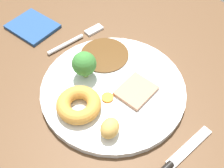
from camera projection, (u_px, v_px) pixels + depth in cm
name	position (u px, v px, depth cm)	size (l,w,h in cm)	color
dining_table	(108.00, 90.00, 57.38)	(120.00, 84.00, 3.60)	brown
dinner_plate	(112.00, 89.00, 54.37)	(28.75, 28.75, 1.40)	white
gravy_pool	(105.00, 55.00, 59.24)	(10.53, 10.53, 0.30)	#563819
meat_slice_main	(136.00, 91.00, 52.75)	(7.05, 5.97, 0.80)	tan
yorkshire_pudding	(79.00, 105.00, 49.63)	(8.28, 8.28, 2.64)	#C68938
roast_potato_left	(110.00, 128.00, 46.18)	(3.91, 3.16, 3.35)	tan
carrot_coin_front	(108.00, 98.00, 51.99)	(2.29, 2.29, 0.41)	orange
broccoli_floret	(84.00, 64.00, 53.12)	(4.86, 4.86, 5.88)	#8CB766
fork	(78.00, 38.00, 64.27)	(2.59, 15.32, 0.90)	silver
knife	(168.00, 167.00, 44.63)	(3.22, 18.55, 1.20)	black
folded_napkin	(33.00, 26.00, 66.92)	(11.00, 9.00, 0.80)	navy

